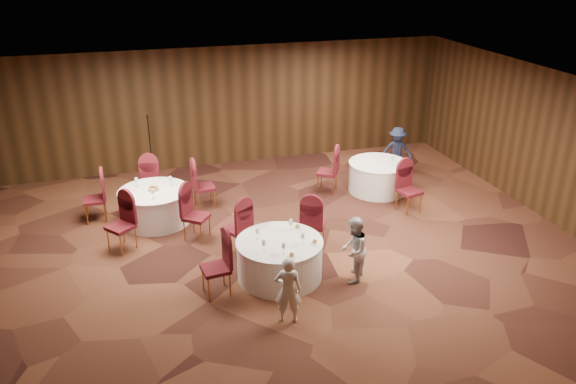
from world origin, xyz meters
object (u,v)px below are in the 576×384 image
object	(u,v)px
table_main	(280,259)
woman_b	(354,250)
table_right	(378,176)
mic_stand	(152,162)
woman_a	(288,290)
man_c	(397,151)
table_left	(155,206)

from	to	relation	value
table_main	woman_b	size ratio (longest dim) A/B	1.26
table_right	mic_stand	world-z (taller)	mic_stand
mic_stand	woman_a	xyz separation A→B (m)	(1.64, -6.57, 0.07)
woman_a	mic_stand	bearing A→B (deg)	-59.12
man_c	table_main	bearing A→B (deg)	-108.87
table_left	woman_b	bearing A→B (deg)	-46.82
table_right	mic_stand	size ratio (longest dim) A/B	0.83
table_main	table_left	world-z (taller)	same
table_main	mic_stand	xyz separation A→B (m)	(-1.87, 5.27, 0.15)
table_left	woman_b	distance (m)	4.71
mic_stand	woman_a	distance (m)	6.78
woman_a	man_c	distance (m)	6.94
woman_a	woman_b	xyz separation A→B (m)	(1.46, 0.82, 0.03)
mic_stand	man_c	world-z (taller)	mic_stand
table_main	woman_b	distance (m)	1.35
table_main	woman_a	distance (m)	1.35
table_main	woman_a	size ratio (longest dim) A/B	1.33
table_main	man_c	world-z (taller)	man_c
table_left	table_right	bearing A→B (deg)	1.50
woman_b	man_c	world-z (taller)	man_c
table_main	table_right	distance (m)	4.58
table_left	woman_b	xyz separation A→B (m)	(3.22, -3.43, 0.25)
table_left	woman_a	distance (m)	4.61
mic_stand	woman_b	bearing A→B (deg)	-61.63
woman_a	woman_b	size ratio (longest dim) A/B	0.95
woman_b	mic_stand	bearing A→B (deg)	-118.28
table_right	man_c	xyz separation A→B (m)	(0.93, 0.86, 0.27)
woman_b	table_right	bearing A→B (deg)	-177.69
man_c	table_right	bearing A→B (deg)	-108.55
table_right	woman_a	xyz separation A→B (m)	(-3.61, -4.39, 0.22)
table_left	man_c	size ratio (longest dim) A/B	1.19
woman_a	man_c	size ratio (longest dim) A/B	0.92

